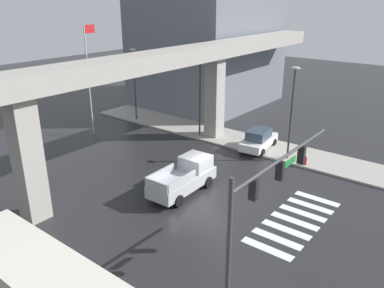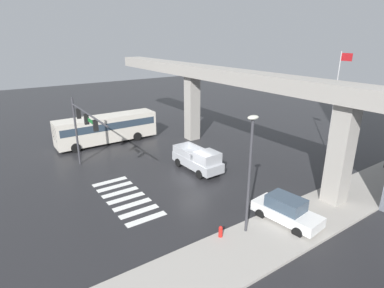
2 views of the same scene
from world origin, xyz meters
TOP-DOWN VIEW (x-y plane):
  - ground_plane at (0.00, 0.00)m, footprint 120.00×120.00m
  - crosswalk_stripes at (-0.00, -5.91)m, footprint 7.15×2.80m
  - elevated_overpass at (0.00, 5.95)m, footprint 48.54×2.31m
  - sidewalk_east at (9.18, 2.00)m, footprint 4.00×36.00m
  - pickup_truck at (-0.96, 1.32)m, footprint 5.16×2.21m
  - sedan_white at (8.55, 1.22)m, footprint 4.48×2.34m
  - traffic_signal_mast at (-5.77, -6.84)m, footprint 8.69×0.32m
  - street_lamp_near_corner at (7.98, -1.66)m, footprint 0.44×0.70m
  - street_lamp_mid_block at (7.98, 6.94)m, footprint 0.44×0.70m
  - street_lamp_far_north at (7.98, 15.09)m, footprint 0.44×0.70m
  - fire_hydrant at (7.58, -3.27)m, footprint 0.24×0.24m
  - flagpole at (2.51, 14.99)m, footprint 1.16×0.12m

SIDE VIEW (x-z plane):
  - ground_plane at x=0.00m, z-range 0.00..0.00m
  - crosswalk_stripes at x=0.00m, z-range 0.00..0.01m
  - sidewalk_east at x=9.18m, z-range 0.00..0.15m
  - fire_hydrant at x=7.58m, z-range 0.01..0.86m
  - sedan_white at x=8.55m, z-range -0.01..1.71m
  - pickup_truck at x=-0.96m, z-range -0.05..2.03m
  - street_lamp_near_corner at x=7.98m, z-range 0.94..8.18m
  - street_lamp_mid_block at x=7.98m, z-range 0.94..8.18m
  - street_lamp_far_north at x=7.98m, z-range 0.94..8.18m
  - traffic_signal_mast at x=-5.77m, z-range 1.46..7.66m
  - flagpole at x=2.51m, z-range 0.79..10.64m
  - elevated_overpass at x=0.00m, z-range 2.93..11.25m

